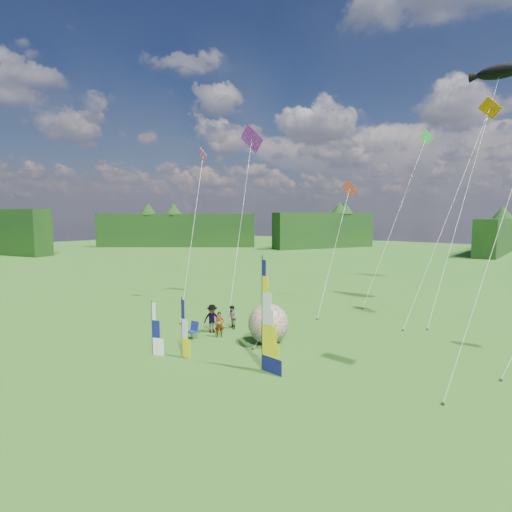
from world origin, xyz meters
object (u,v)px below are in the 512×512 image
Objects in this scene: side_banner_far at (152,329)px; kite_whale at (468,175)px; side_banner_left at (182,328)px; spectator_d at (270,317)px; spectator_a at (219,325)px; spectator_b at (232,317)px; spectator_c at (212,319)px; feather_banner_main at (262,315)px; camp_chair at (192,330)px; bol_inflatable at (268,324)px.

kite_whale is (11.35, 20.82, 9.34)m from side_banner_far.
spectator_d is (0.82, 6.97, -0.67)m from side_banner_left.
spectator_b is at bearing 70.30° from spectator_a.
spectator_d is at bearing -21.38° from spectator_c.
spectator_d is (2.80, 2.68, -0.01)m from spectator_c.
kite_whale is (10.73, 16.11, 10.02)m from spectator_a.
side_banner_left reaches higher than spectator_a.
spectator_a is (-5.46, 2.57, -1.97)m from feather_banner_main.
feather_banner_main reaches higher than camp_chair.
bol_inflatable is at bearing 129.47° from feather_banner_main.
side_banner_far is 3.49m from camp_chair.
side_banner_far reaches higher than camp_chair.
spectator_c is at bearing -81.69° from spectator_b.
spectator_c is 21.99m from kite_whale.
spectator_a is 0.87× the size of spectator_c.
side_banner_far reaches higher than spectator_a.
feather_banner_main is at bearing 140.18° from spectator_d.
camp_chair is at bearing 176.35° from feather_banner_main.
side_banner_far is 1.83× the size of spectator_b.
feather_banner_main is 7.46m from spectator_c.
spectator_c is 0.09× the size of kite_whale.
bol_inflatable is 4.34m from spectator_c.
bol_inflatable is 1.30× the size of spectator_c.
spectator_d is 0.09× the size of kite_whale.
side_banner_left reaches higher than camp_chair.
bol_inflatable reaches higher than spectator_a.
feather_banner_main is 1.73× the size of side_banner_left.
side_banner_left is 1.71× the size of spectator_c.
spectator_d is (2.31, 7.83, -0.55)m from side_banner_far.
kite_whale is (11.81, 17.49, 10.28)m from camp_chair.
kite_whale is (7.54, 15.16, 9.61)m from bol_inflatable.
side_banner_left is (-4.58, -1.28, -1.18)m from feather_banner_main.
spectator_c is at bearing -110.78° from kite_whale.
kite_whale is at bearing -108.14° from spectator_d.
spectator_b is (-0.65, 1.90, -0.00)m from spectator_a.
spectator_d is at bearing 50.91° from side_banner_far.
feather_banner_main is at bearing -16.88° from camp_chair.
spectator_d is (2.35, 1.22, 0.12)m from spectator_b.
bol_inflatable is 2.65m from spectator_d.
spectator_c reaches higher than spectator_a.
spectator_a is at bearing 104.61° from side_banner_left.
side_banner_left is 1.08× the size of side_banner_far.
side_banner_far is at bearing -123.92° from bol_inflatable.
side_banner_left is at bearing 100.01° from spectator_d.
side_banner_far is at bearing -88.63° from camp_chair.
kite_whale reaches higher than spectator_b.
kite_whale is at bearing 80.90° from feather_banner_main.
side_banner_far is 1.58× the size of spectator_c.
bol_inflatable reaches higher than spectator_b.
spectator_b is 1.48× the size of camp_chair.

